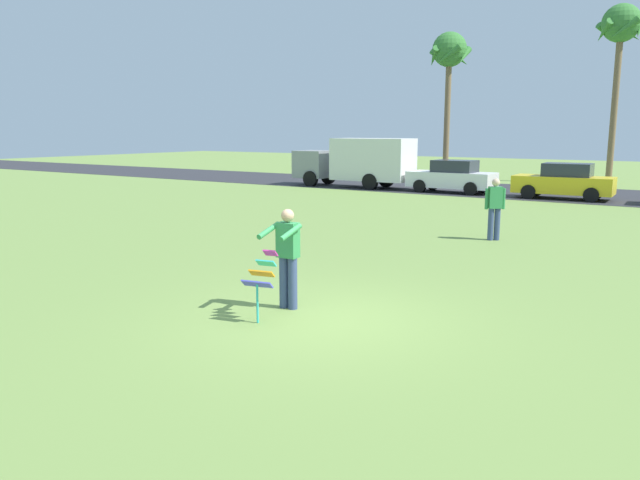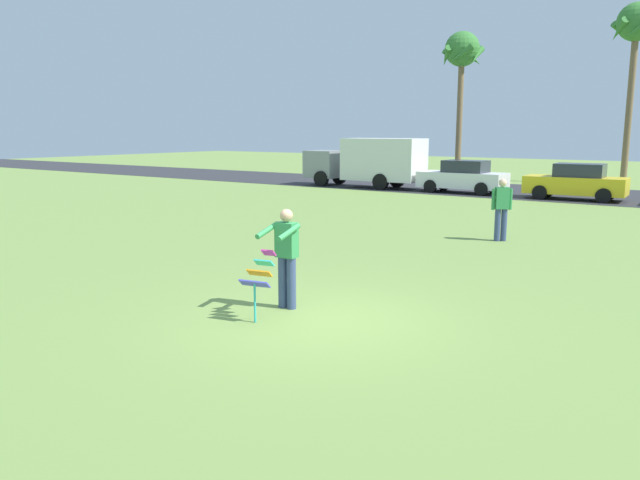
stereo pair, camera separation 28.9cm
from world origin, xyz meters
The scene contains 10 objects.
ground_plane centered at (0.00, 0.00, 0.00)m, with size 120.00×120.00×0.00m, color olive.
road_strip centered at (0.00, 23.22, 0.01)m, with size 120.00×8.00×0.01m, color #2D2D33.
person_kite_flyer centered at (-0.84, 0.21, 0.95)m, with size 0.55×0.67×1.73m.
kite_held centered at (-0.80, -0.55, 0.74)m, with size 0.53×0.69×1.11m.
parked_truck_grey_van centered at (-11.14, 20.82, 1.41)m, with size 6.71×2.14×2.62m.
parked_car_white centered at (-5.88, 20.82, 0.77)m, with size 4.21×1.86×1.60m.
parked_car_yellow centered at (-0.64, 20.82, 0.77)m, with size 4.25×1.93×1.60m.
palm_tree_left_near centered at (-9.47, 28.93, 7.51)m, with size 2.58×2.71×8.96m.
palm_tree_right_near centered at (-0.27, 31.02, 8.43)m, with size 2.58×2.71×9.97m.
person_walker_near centered at (0.02, 8.79, 0.93)m, with size 0.48×0.39×1.73m.
Camera 2 is at (5.47, -7.91, 3.04)m, focal length 34.48 mm.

